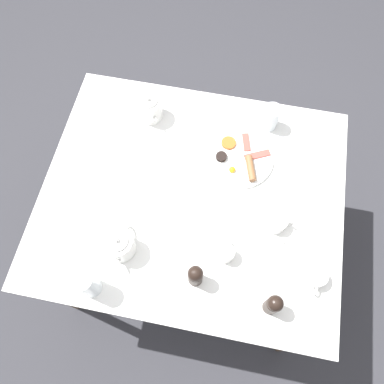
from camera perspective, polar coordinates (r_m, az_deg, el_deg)
name	(u,v)px	position (r m, az deg, el deg)	size (l,w,h in m)	color
ground_plane	(192,245)	(2.17, 0.00, -8.02)	(8.00, 8.00, 0.00)	#333338
table	(192,200)	(1.53, 0.00, -1.27)	(0.99, 1.18, 0.74)	white
breakfast_plate	(239,158)	(1.54, 7.20, 5.19)	(0.28, 0.28, 0.04)	white
teapot_near	(120,244)	(1.37, -10.96, -7.85)	(0.20, 0.11, 0.13)	white
teapot_far	(149,108)	(1.62, -6.53, 12.65)	(0.17, 0.13, 0.13)	white
teacup_with_saucer_left	(314,277)	(1.42, 18.10, -12.20)	(0.16, 0.16, 0.06)	white
teacup_with_saucer_right	(276,223)	(1.44, 12.63, -4.61)	(0.16, 0.16, 0.06)	white
water_glass_tall	(87,284)	(1.35, -15.71, -13.36)	(0.07, 0.07, 0.15)	white
water_glass_short	(271,117)	(1.61, 11.88, 11.10)	(0.07, 0.07, 0.11)	white
creamer_jug	(226,253)	(1.37, 5.17, -9.26)	(0.09, 0.06, 0.06)	white
pepper_grinder	(195,276)	(1.31, 0.52, -12.63)	(0.05, 0.05, 0.13)	black
salt_grinder	(273,305)	(1.32, 12.29, -16.44)	(0.05, 0.05, 0.13)	black
fork_by_plate	(86,177)	(1.56, -15.80, 2.22)	(0.07, 0.17, 0.00)	silver
knife_by_plate	(305,142)	(1.65, 16.78, 7.33)	(0.02, 0.22, 0.00)	silver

